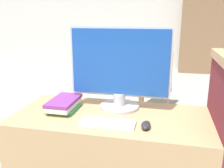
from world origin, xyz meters
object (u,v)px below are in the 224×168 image
object	(u,v)px
monitor	(120,69)
book_stack	(64,104)
mouse	(146,125)
far_chair	(156,79)
keyboard	(108,123)

from	to	relation	value
monitor	book_stack	xyz separation A→B (m)	(-0.34, -0.12, -0.23)
mouse	book_stack	bearing A→B (deg)	164.03
mouse	far_chair	xyz separation A→B (m)	(-0.06, 2.23, -0.29)
book_stack	far_chair	bearing A→B (deg)	76.80
keyboard	book_stack	bearing A→B (deg)	155.29
book_stack	far_chair	xyz separation A→B (m)	(0.49, 2.08, -0.31)
monitor	far_chair	xyz separation A→B (m)	(0.15, 1.96, -0.54)
mouse	monitor	bearing A→B (deg)	126.52
keyboard	book_stack	size ratio (longest dim) A/B	1.12
mouse	book_stack	world-z (taller)	book_stack
book_stack	keyboard	bearing A→B (deg)	-24.71
mouse	far_chair	distance (m)	2.25
book_stack	mouse	bearing A→B (deg)	-15.97
book_stack	far_chair	size ratio (longest dim) A/B	0.33
keyboard	far_chair	xyz separation A→B (m)	(0.16, 2.23, -0.28)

